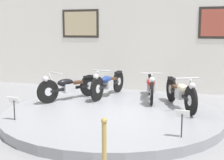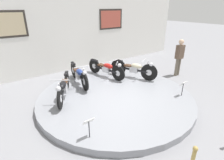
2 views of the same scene
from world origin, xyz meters
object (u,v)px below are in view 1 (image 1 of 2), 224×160
at_px(motorcycle_black, 68,86).
at_px(info_placard_front_centre, 182,117).
at_px(motorcycle_red, 151,86).
at_px(motorcycle_blue, 108,83).
at_px(motorcycle_cream, 181,92).
at_px(info_placard_front_left, 14,103).

height_order(motorcycle_black, info_placard_front_centre, motorcycle_black).
xyz_separation_m(motorcycle_red, info_placard_front_centre, (1.11, -2.84, -0.01)).
distance_m(motorcycle_blue, info_placard_front_centre, 3.68).
bearing_deg(motorcycle_cream, motorcycle_red, 140.51).
xyz_separation_m(motorcycle_red, info_placard_front_left, (-2.35, -2.84, -0.01)).
distance_m(motorcycle_red, info_placard_front_left, 3.68).
xyz_separation_m(motorcycle_cream, info_placard_front_centre, (0.24, -2.12, -0.03)).
relative_size(motorcycle_cream, info_placard_front_left, 3.60).
bearing_deg(info_placard_front_left, motorcycle_red, 50.35).
height_order(motorcycle_red, motorcycle_cream, motorcycle_cream).
height_order(info_placard_front_left, info_placard_front_centre, same).
relative_size(motorcycle_blue, info_placard_front_centre, 3.91).
bearing_deg(info_placard_front_centre, motorcycle_red, 111.40).
distance_m(motorcycle_black, motorcycle_red, 2.24).
bearing_deg(info_placard_front_centre, info_placard_front_left, 180.00).
bearing_deg(motorcycle_black, motorcycle_blue, 39.33).
bearing_deg(motorcycle_red, info_placard_front_centre, -68.60).
bearing_deg(motorcycle_blue, motorcycle_black, -140.67).
distance_m(motorcycle_black, motorcycle_cream, 3.00).
bearing_deg(motorcycle_black, motorcycle_cream, 0.03).
relative_size(motorcycle_blue, info_placard_front_left, 3.91).
bearing_deg(motorcycle_blue, motorcycle_cream, -18.91).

